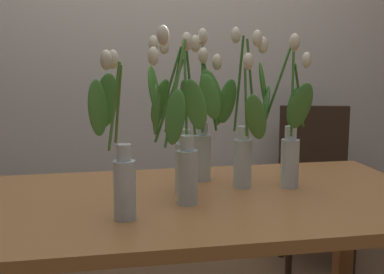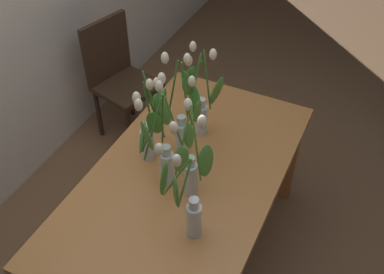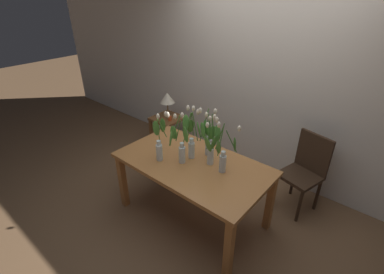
{
  "view_description": "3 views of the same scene",
  "coord_description": "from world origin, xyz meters",
  "px_view_note": "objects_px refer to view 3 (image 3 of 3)",
  "views": [
    {
      "loc": [
        -0.37,
        -1.65,
        1.23
      ],
      "look_at": [
        -0.04,
        0.06,
        0.94
      ],
      "focal_mm": 46.82,
      "sensor_mm": 36.0,
      "label": 1
    },
    {
      "loc": [
        -1.35,
        -0.69,
        2.39
      ],
      "look_at": [
        0.09,
        0.0,
        0.93
      ],
      "focal_mm": 41.64,
      "sensor_mm": 36.0,
      "label": 2
    },
    {
      "loc": [
        1.55,
        -1.84,
        2.35
      ],
      "look_at": [
        -0.04,
        0.03,
        1.01
      ],
      "focal_mm": 25.89,
      "sensor_mm": 36.0,
      "label": 3
    }
  ],
  "objects_px": {
    "tulip_vase_0": "(211,146)",
    "tulip_vase_5": "(223,154)",
    "tulip_vase_3": "(179,147)",
    "table_lamp": "(167,98)",
    "tulip_vase_2": "(208,139)",
    "side_table": "(168,124)",
    "tulip_vase_1": "(160,143)",
    "dining_table": "(193,169)",
    "tulip_vase_4": "(191,137)",
    "dining_chair": "(305,169)",
    "pillar_candle": "(170,118)"
  },
  "relations": [
    {
      "from": "tulip_vase_0",
      "to": "tulip_vase_3",
      "type": "xyz_separation_m",
      "value": [
        -0.27,
        -0.18,
        -0.03
      ]
    },
    {
      "from": "tulip_vase_0",
      "to": "tulip_vase_2",
      "type": "bearing_deg",
      "value": 140.42
    },
    {
      "from": "tulip_vase_2",
      "to": "table_lamp",
      "type": "height_order",
      "value": "tulip_vase_2"
    },
    {
      "from": "tulip_vase_2",
      "to": "side_table",
      "type": "xyz_separation_m",
      "value": [
        -1.33,
        0.72,
        -0.52
      ]
    },
    {
      "from": "tulip_vase_3",
      "to": "side_table",
      "type": "relative_size",
      "value": 1.05
    },
    {
      "from": "side_table",
      "to": "tulip_vase_3",
      "type": "bearing_deg",
      "value": -40.4
    },
    {
      "from": "tulip_vase_4",
      "to": "dining_table",
      "type": "bearing_deg",
      "value": -40.42
    },
    {
      "from": "side_table",
      "to": "table_lamp",
      "type": "height_order",
      "value": "table_lamp"
    },
    {
      "from": "tulip_vase_3",
      "to": "dining_table",
      "type": "bearing_deg",
      "value": 37.97
    },
    {
      "from": "tulip_vase_1",
      "to": "table_lamp",
      "type": "relative_size",
      "value": 1.27
    },
    {
      "from": "dining_chair",
      "to": "side_table",
      "type": "height_order",
      "value": "dining_chair"
    },
    {
      "from": "tulip_vase_0",
      "to": "tulip_vase_4",
      "type": "relative_size",
      "value": 1.05
    },
    {
      "from": "tulip_vase_1",
      "to": "tulip_vase_2",
      "type": "height_order",
      "value": "tulip_vase_2"
    },
    {
      "from": "tulip_vase_1",
      "to": "tulip_vase_5",
      "type": "xyz_separation_m",
      "value": [
        0.63,
        0.23,
        0.02
      ]
    },
    {
      "from": "tulip_vase_5",
      "to": "dining_chair",
      "type": "distance_m",
      "value": 1.13
    },
    {
      "from": "tulip_vase_4",
      "to": "side_table",
      "type": "distance_m",
      "value": 1.58
    },
    {
      "from": "tulip_vase_3",
      "to": "tulip_vase_5",
      "type": "xyz_separation_m",
      "value": [
        0.43,
        0.15,
        0.02
      ]
    },
    {
      "from": "tulip_vase_3",
      "to": "pillar_candle",
      "type": "height_order",
      "value": "tulip_vase_3"
    },
    {
      "from": "tulip_vase_1",
      "to": "tulip_vase_5",
      "type": "height_order",
      "value": "tulip_vase_5"
    },
    {
      "from": "table_lamp",
      "to": "pillar_candle",
      "type": "xyz_separation_m",
      "value": [
        0.12,
        -0.08,
        -0.27
      ]
    },
    {
      "from": "dining_table",
      "to": "dining_chair",
      "type": "height_order",
      "value": "dining_chair"
    },
    {
      "from": "tulip_vase_0",
      "to": "tulip_vase_2",
      "type": "xyz_separation_m",
      "value": [
        -0.12,
        0.1,
        -0.0
      ]
    },
    {
      "from": "tulip_vase_3",
      "to": "dining_chair",
      "type": "xyz_separation_m",
      "value": [
        0.97,
        1.06,
        -0.4
      ]
    },
    {
      "from": "tulip_vase_5",
      "to": "table_lamp",
      "type": "bearing_deg",
      "value": 151.67
    },
    {
      "from": "tulip_vase_1",
      "to": "tulip_vase_4",
      "type": "bearing_deg",
      "value": 45.67
    },
    {
      "from": "dining_table",
      "to": "tulip_vase_4",
      "type": "bearing_deg",
      "value": 139.58
    },
    {
      "from": "tulip_vase_0",
      "to": "tulip_vase_2",
      "type": "height_order",
      "value": "tulip_vase_0"
    },
    {
      "from": "tulip_vase_2",
      "to": "dining_chair",
      "type": "relative_size",
      "value": 0.62
    },
    {
      "from": "tulip_vase_5",
      "to": "table_lamp",
      "type": "xyz_separation_m",
      "value": [
        -1.62,
        0.87,
        -0.09
      ]
    },
    {
      "from": "dining_chair",
      "to": "table_lamp",
      "type": "bearing_deg",
      "value": -179.07
    },
    {
      "from": "side_table",
      "to": "tulip_vase_2",
      "type": "bearing_deg",
      "value": -28.49
    },
    {
      "from": "dining_table",
      "to": "tulip_vase_2",
      "type": "relative_size",
      "value": 2.75
    },
    {
      "from": "tulip_vase_3",
      "to": "pillar_candle",
      "type": "distance_m",
      "value": 1.46
    },
    {
      "from": "side_table",
      "to": "tulip_vase_5",
      "type": "bearing_deg",
      "value": -27.83
    },
    {
      "from": "tulip_vase_3",
      "to": "tulip_vase_5",
      "type": "relative_size",
      "value": 1.02
    },
    {
      "from": "side_table",
      "to": "table_lamp",
      "type": "relative_size",
      "value": 1.38
    },
    {
      "from": "dining_table",
      "to": "side_table",
      "type": "distance_m",
      "value": 1.6
    },
    {
      "from": "table_lamp",
      "to": "tulip_vase_2",
      "type": "bearing_deg",
      "value": -29.09
    },
    {
      "from": "dining_table",
      "to": "tulip_vase_0",
      "type": "bearing_deg",
      "value": 30.58
    },
    {
      "from": "tulip_vase_0",
      "to": "tulip_vase_5",
      "type": "xyz_separation_m",
      "value": [
        0.16,
        -0.03,
        -0.01
      ]
    },
    {
      "from": "tulip_vase_1",
      "to": "table_lamp",
      "type": "xyz_separation_m",
      "value": [
        -0.98,
        1.1,
        -0.07
      ]
    },
    {
      "from": "tulip_vase_0",
      "to": "side_table",
      "type": "relative_size",
      "value": 1.07
    },
    {
      "from": "tulip_vase_4",
      "to": "table_lamp",
      "type": "distance_m",
      "value": 1.5
    },
    {
      "from": "tulip_vase_2",
      "to": "tulip_vase_3",
      "type": "relative_size",
      "value": 1.01
    },
    {
      "from": "tulip_vase_4",
      "to": "dining_chair",
      "type": "relative_size",
      "value": 0.6
    },
    {
      "from": "dining_table",
      "to": "table_lamp",
      "type": "distance_m",
      "value": 1.61
    },
    {
      "from": "tulip_vase_0",
      "to": "dining_chair",
      "type": "bearing_deg",
      "value": 51.58
    },
    {
      "from": "tulip_vase_2",
      "to": "pillar_candle",
      "type": "height_order",
      "value": "tulip_vase_2"
    },
    {
      "from": "tulip_vase_2",
      "to": "dining_chair",
      "type": "height_order",
      "value": "tulip_vase_2"
    },
    {
      "from": "tulip_vase_2",
      "to": "pillar_candle",
      "type": "relative_size",
      "value": 7.74
    }
  ]
}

